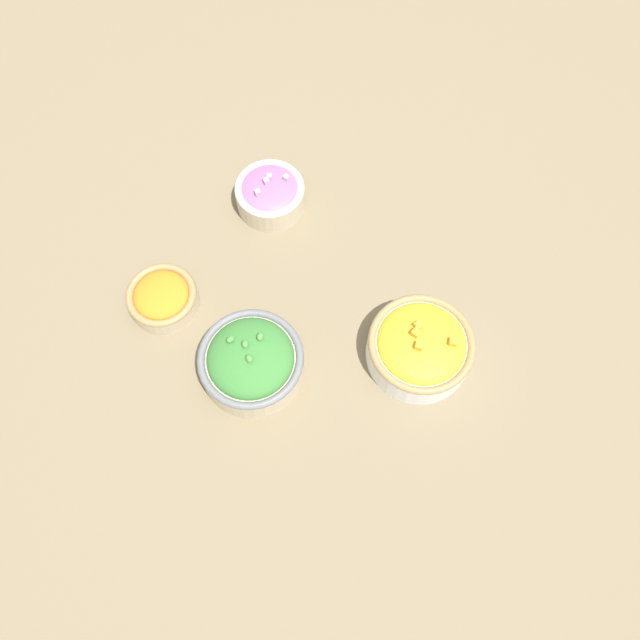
{
  "coord_description": "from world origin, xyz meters",
  "views": [
    {
      "loc": [
        -0.25,
        0.3,
        0.91
      ],
      "look_at": [
        0.0,
        0.0,
        0.03
      ],
      "focal_mm": 35.0,
      "sensor_mm": 36.0,
      "label": 1
    }
  ],
  "objects": [
    {
      "name": "ground_plane",
      "position": [
        0.0,
        0.0,
        0.0
      ],
      "size": [
        3.0,
        3.0,
        0.0
      ],
      "primitive_type": "plane",
      "color": "#75664C"
    },
    {
      "name": "bowl_broccoli",
      "position": [
        0.03,
        0.12,
        0.04
      ],
      "size": [
        0.16,
        0.16,
        0.08
      ],
      "color": "beige",
      "rests_on": "ground_plane"
    },
    {
      "name": "bowl_squash",
      "position": [
        -0.15,
        -0.06,
        0.04
      ],
      "size": [
        0.16,
        0.16,
        0.08
      ],
      "color": "white",
      "rests_on": "ground_plane"
    },
    {
      "name": "bowl_red_onion",
      "position": [
        0.21,
        -0.13,
        0.03
      ],
      "size": [
        0.12,
        0.12,
        0.06
      ],
      "color": "beige",
      "rests_on": "ground_plane"
    },
    {
      "name": "bowl_carrots",
      "position": [
        0.22,
        0.13,
        0.02
      ],
      "size": [
        0.11,
        0.11,
        0.04
      ],
      "color": "beige",
      "rests_on": "ground_plane"
    }
  ]
}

